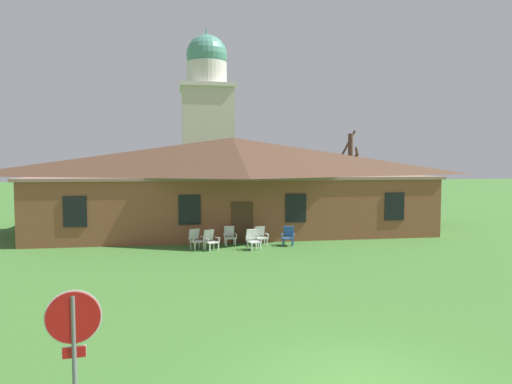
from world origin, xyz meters
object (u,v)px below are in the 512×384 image
Objects in this scene: lawn_chair_far_side at (288,236)px; lawn_chair_left_end at (230,235)px; stop_sign at (74,336)px; lawn_chair_near_door at (211,239)px; lawn_chair_by_porch at (196,239)px; lawn_chair_middle at (253,239)px; lawn_chair_right_end at (261,235)px.

lawn_chair_left_end is at bearing 168.49° from lawn_chair_far_side.
lawn_chair_near_door is at bearing 78.72° from stop_sign.
lawn_chair_left_end is 2.93m from lawn_chair_far_side.
lawn_chair_by_porch is at bearing 152.97° from lawn_chair_near_door.
stop_sign is 2.38× the size of lawn_chair_middle.
lawn_chair_near_door and lawn_chair_left_end have the same top height.
stop_sign is 2.38× the size of lawn_chair_left_end.
lawn_chair_middle is at bearing -118.29° from lawn_chair_right_end.
lawn_chair_far_side is (4.58, 0.20, 0.00)m from lawn_chair_by_porch.
lawn_chair_near_door is 1.00× the size of lawn_chair_far_side.
lawn_chair_left_end is (4.02, 16.11, -1.10)m from stop_sign.
stop_sign is 15.54m from lawn_chair_by_porch.
lawn_chair_right_end is at bearing -12.01° from lawn_chair_left_end.
lawn_chair_by_porch is at bearing 167.90° from lawn_chair_middle.
lawn_chair_middle is at bearing -6.53° from lawn_chair_near_door.
lawn_chair_left_end and lawn_chair_far_side have the same top height.
lawn_chair_left_end is (1.70, 0.78, 0.00)m from lawn_chair_by_porch.
lawn_chair_near_door is 1.52m from lawn_chair_left_end.
lawn_chair_left_end is (1.03, 1.13, 0.00)m from lawn_chair_near_door.
lawn_chair_middle is 1.17m from lawn_chair_right_end.
lawn_chair_far_side is at bearing 66.06° from stop_sign.
stop_sign is at bearing -108.66° from lawn_chair_middle.
lawn_chair_middle is (2.67, -0.57, 0.00)m from lawn_chair_by_porch.
lawn_chair_near_door is 1.00× the size of lawn_chair_left_end.
lawn_chair_middle is at bearing -54.51° from lawn_chair_left_end.
lawn_chair_near_door is at bearing -27.03° from lawn_chair_by_porch.
lawn_chair_far_side is at bearing 21.92° from lawn_chair_middle.
stop_sign is 2.38× the size of lawn_chair_right_end.
lawn_chair_near_door is at bearing -132.43° from lawn_chair_left_end.
lawn_chair_left_end and lawn_chair_right_end have the same top height.
lawn_chair_near_door is 2.67m from lawn_chair_right_end.
stop_sign reaches higher than lawn_chair_middle.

